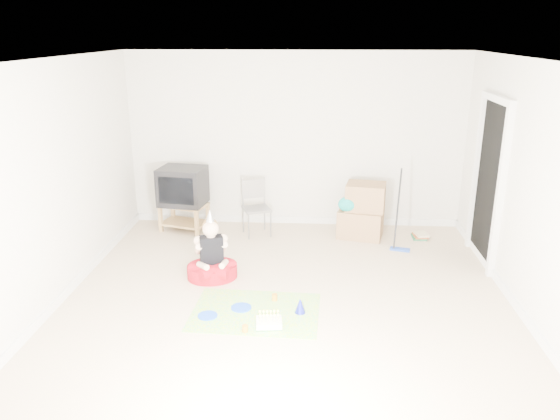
# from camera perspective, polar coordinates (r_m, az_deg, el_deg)

# --- Properties ---
(ground) EXTENTS (5.00, 5.00, 0.00)m
(ground) POSITION_cam_1_polar(r_m,az_deg,el_deg) (6.25, 0.70, -9.04)
(ground) COLOR beige
(ground) RESTS_ON ground
(doorway_recess) EXTENTS (0.02, 0.90, 2.05)m
(doorway_recess) POSITION_cam_1_polar(r_m,az_deg,el_deg) (7.33, 20.99, 2.50)
(doorway_recess) COLOR black
(doorway_recess) RESTS_ON ground
(tv_stand) EXTENTS (0.76, 0.59, 0.42)m
(tv_stand) POSITION_cam_1_polar(r_m,az_deg,el_deg) (8.26, -9.96, -0.47)
(tv_stand) COLOR #A47E4A
(tv_stand) RESTS_ON ground
(crt_tv) EXTENTS (0.71, 0.62, 0.55)m
(crt_tv) POSITION_cam_1_polar(r_m,az_deg,el_deg) (8.13, -10.13, 2.48)
(crt_tv) COLOR black
(crt_tv) RESTS_ON tv_stand
(folding_chair) EXTENTS (0.47, 0.46, 0.82)m
(folding_chair) POSITION_cam_1_polar(r_m,az_deg,el_deg) (7.93, -2.45, 0.13)
(folding_chair) COLOR gray
(folding_chair) RESTS_ON ground
(cardboard_boxes) EXTENTS (0.72, 0.61, 0.79)m
(cardboard_boxes) POSITION_cam_1_polar(r_m,az_deg,el_deg) (7.95, 8.55, -0.15)
(cardboard_boxes) COLOR #99714A
(cardboard_boxes) RESTS_ON ground
(floor_mop) EXTENTS (0.28, 0.36, 1.08)m
(floor_mop) POSITION_cam_1_polar(r_m,az_deg,el_deg) (7.57, 12.54, -2.29)
(floor_mop) COLOR #2346AF
(floor_mop) RESTS_ON ground
(book_pile) EXTENTS (0.21, 0.26, 0.08)m
(book_pile) POSITION_cam_1_polar(r_m,az_deg,el_deg) (8.16, 14.42, -2.59)
(book_pile) COLOR #236B44
(book_pile) RESTS_ON ground
(seated_woman) EXTENTS (0.76, 0.76, 0.87)m
(seated_woman) POSITION_cam_1_polar(r_m,az_deg,el_deg) (6.68, -7.12, -5.51)
(seated_woman) COLOR #AB0F1C
(seated_woman) RESTS_ON ground
(party_mat) EXTENTS (1.39, 1.04, 0.01)m
(party_mat) POSITION_cam_1_polar(r_m,az_deg,el_deg) (5.94, -2.58, -10.57)
(party_mat) COLOR #FF3583
(party_mat) RESTS_ON ground
(birthday_cake) EXTENTS (0.28, 0.23, 0.13)m
(birthday_cake) POSITION_cam_1_polar(r_m,az_deg,el_deg) (5.66, -1.15, -11.75)
(birthday_cake) COLOR white
(birthday_cake) RESTS_ON party_mat
(blue_plate_near) EXTENTS (0.28, 0.28, 0.01)m
(blue_plate_near) POSITION_cam_1_polar(r_m,az_deg,el_deg) (6.01, -4.07, -10.14)
(blue_plate_near) COLOR blue
(blue_plate_near) RESTS_ON party_mat
(blue_plate_far) EXTENTS (0.24, 0.24, 0.01)m
(blue_plate_far) POSITION_cam_1_polar(r_m,az_deg,el_deg) (5.90, -7.57, -10.89)
(blue_plate_far) COLOR blue
(blue_plate_far) RESTS_ON party_mat
(orange_cup_near) EXTENTS (0.07, 0.07, 0.07)m
(orange_cup_near) POSITION_cam_1_polar(r_m,az_deg,el_deg) (6.14, -0.57, -9.10)
(orange_cup_near) COLOR orange
(orange_cup_near) RESTS_ON party_mat
(orange_cup_far) EXTENTS (0.07, 0.07, 0.07)m
(orange_cup_far) POSITION_cam_1_polar(r_m,az_deg,el_deg) (5.57, -3.68, -12.26)
(orange_cup_far) COLOR orange
(orange_cup_far) RESTS_ON party_mat
(blue_party_hat) EXTENTS (0.15, 0.15, 0.17)m
(blue_party_hat) POSITION_cam_1_polar(r_m,az_deg,el_deg) (5.88, 2.12, -9.94)
(blue_party_hat) COLOR #1A22BB
(blue_party_hat) RESTS_ON party_mat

